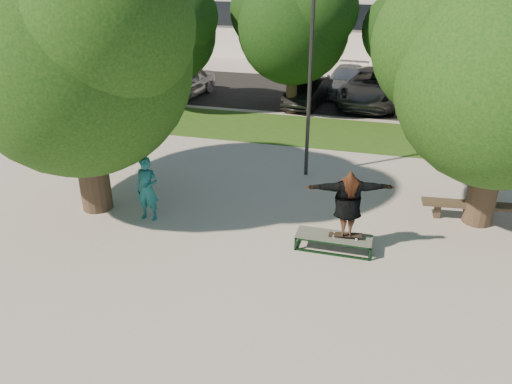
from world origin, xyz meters
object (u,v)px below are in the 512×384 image
(car_grey, at_px, (374,87))
(lamppost, at_px, (310,78))
(car_silver_b, at_px, (347,80))
(car_silver_a, at_px, (185,83))
(car_dark, at_px, (308,92))
(bystander, at_px, (147,189))
(grind_box, at_px, (334,242))
(tree_left, at_px, (74,46))
(tree_right, at_px, (504,66))
(bench, at_px, (485,207))

(car_grey, bearing_deg, lamppost, -92.09)
(lamppost, xyz_separation_m, car_silver_b, (-0.01, 11.50, -2.47))
(car_silver_a, height_order, car_dark, car_silver_a)
(car_dark, bearing_deg, bystander, -91.40)
(lamppost, bearing_deg, car_dark, 100.01)
(car_silver_b, bearing_deg, grind_box, -80.42)
(tree_left, xyz_separation_m, car_grey, (6.79, 13.61, -3.60))
(grind_box, height_order, car_silver_b, car_silver_b)
(car_silver_a, distance_m, car_silver_b, 8.38)
(car_silver_a, xyz_separation_m, car_silver_b, (7.82, 3.00, -0.02))
(lamppost, bearing_deg, tree_right, -21.28)
(tree_left, bearing_deg, lamppost, 36.42)
(car_silver_a, distance_m, car_dark, 6.33)
(tree_right, distance_m, car_silver_b, 14.69)
(bench, height_order, car_silver_a, car_silver_a)
(tree_left, height_order, car_silver_b, tree_left)
(lamppost, distance_m, car_grey, 10.09)
(car_silver_a, relative_size, car_grey, 0.70)
(car_grey, distance_m, car_silver_b, 2.35)
(bench, bearing_deg, car_silver_b, 105.47)
(car_dark, height_order, car_silver_b, car_silver_b)
(lamppost, height_order, car_dark, lamppost)
(lamppost, relative_size, grind_box, 3.39)
(bench, bearing_deg, bystander, -170.78)
(lamppost, bearing_deg, bystander, -129.90)
(tree_right, xyz_separation_m, car_silver_b, (-4.92, 13.42, -3.41))
(car_silver_a, xyz_separation_m, car_dark, (6.33, 0.00, -0.05))
(car_dark, bearing_deg, car_silver_b, 71.07)
(grind_box, relative_size, car_silver_b, 0.38)
(lamppost, height_order, car_grey, lamppost)
(bystander, relative_size, car_dark, 0.44)
(car_grey, relative_size, car_silver_b, 1.26)
(tree_right, relative_size, car_silver_a, 1.57)
(lamppost, relative_size, car_dark, 1.54)
(grind_box, xyz_separation_m, car_silver_b, (-1.51, 15.94, 0.49))
(tree_right, xyz_separation_m, car_silver_a, (-12.75, 10.42, -3.39))
(car_silver_b, bearing_deg, bench, -64.75)
(bystander, bearing_deg, car_grey, 69.48)
(car_grey, bearing_deg, car_silver_b, 136.66)
(tree_right, bearing_deg, car_silver_a, 140.74)
(bystander, bearing_deg, tree_left, 170.39)
(car_dark, distance_m, car_silver_b, 3.35)
(grind_box, xyz_separation_m, car_silver_a, (-9.33, 12.94, 0.51))
(car_silver_b, bearing_deg, car_silver_a, -154.83)
(grind_box, xyz_separation_m, bystander, (-5.00, 0.26, 0.69))
(bystander, xyz_separation_m, bench, (8.65, 2.29, -0.46))
(car_grey, bearing_deg, car_silver_a, -165.95)
(bench, bearing_deg, tree_right, 178.58)
(bystander, bearing_deg, grind_box, -3.67)
(grind_box, height_order, bystander, bystander)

